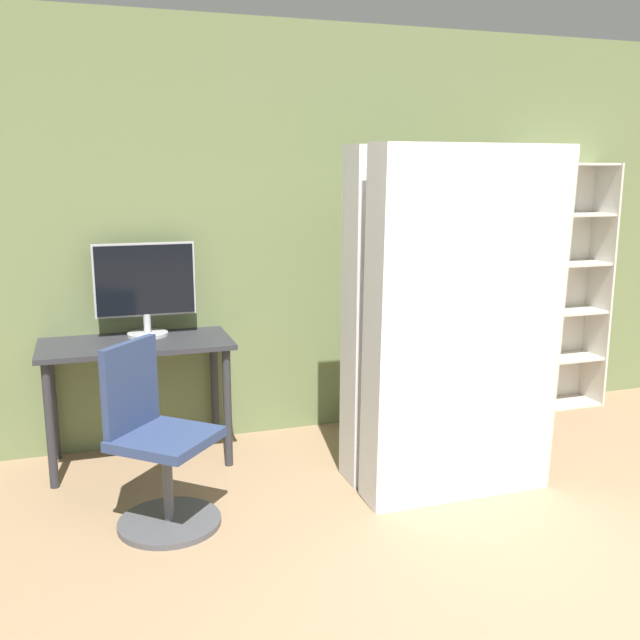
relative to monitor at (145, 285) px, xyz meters
name	(u,v)px	position (x,y,z in m)	size (l,w,h in m)	color
wall_back	(347,233)	(1.37, 0.17, 0.27)	(8.00, 0.06, 2.70)	#6B7A4C
desk	(137,361)	(-0.08, -0.14, -0.44)	(1.12, 0.56, 0.76)	#2D2D33
monitor	(145,285)	(0.00, 0.00, 0.00)	(0.61, 0.25, 0.57)	#B7B7BC
office_chair	(157,452)	(-0.05, -0.97, -0.70)	(0.62, 0.62, 0.94)	#4C4C51
bookshelf	(545,291)	(2.90, 0.03, -0.19)	(0.74, 0.30, 1.82)	beige
mattress_near	(465,327)	(1.56, -1.14, -0.13)	(1.06, 0.32, 1.91)	silver
mattress_far	(435,315)	(1.56, -0.80, -0.13)	(1.06, 0.28, 1.90)	silver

